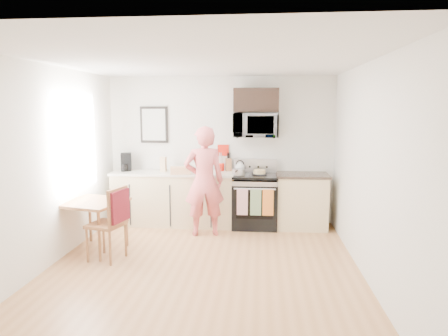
# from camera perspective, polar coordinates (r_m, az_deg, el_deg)

# --- Properties ---
(floor) EXTENTS (4.60, 4.60, 0.00)m
(floor) POSITION_cam_1_polar(r_m,az_deg,el_deg) (5.25, -3.12, -14.39)
(floor) COLOR #A26C3F
(floor) RESTS_ON ground
(back_wall) EXTENTS (4.00, 0.04, 2.60)m
(back_wall) POSITION_cam_1_polar(r_m,az_deg,el_deg) (7.16, -0.50, 2.57)
(back_wall) COLOR silver
(back_wall) RESTS_ON floor
(front_wall) EXTENTS (4.00, 0.04, 2.60)m
(front_wall) POSITION_cam_1_polar(r_m,az_deg,el_deg) (2.69, -10.62, -7.71)
(front_wall) COLOR silver
(front_wall) RESTS_ON floor
(left_wall) EXTENTS (0.04, 4.60, 2.60)m
(left_wall) POSITION_cam_1_polar(r_m,az_deg,el_deg) (5.55, -24.11, 0.08)
(left_wall) COLOR silver
(left_wall) RESTS_ON floor
(right_wall) EXTENTS (0.04, 4.60, 2.60)m
(right_wall) POSITION_cam_1_polar(r_m,az_deg,el_deg) (5.00, 20.04, -0.55)
(right_wall) COLOR silver
(right_wall) RESTS_ON floor
(ceiling) EXTENTS (4.00, 4.60, 0.04)m
(ceiling) POSITION_cam_1_polar(r_m,az_deg,el_deg) (4.87, -3.38, 15.07)
(ceiling) COLOR silver
(ceiling) RESTS_ON back_wall
(window) EXTENTS (0.06, 1.40, 1.50)m
(window) POSITION_cam_1_polar(r_m,az_deg,el_deg) (6.21, -20.35, 3.44)
(window) COLOR white
(window) RESTS_ON left_wall
(cabinet_left) EXTENTS (2.10, 0.60, 0.90)m
(cabinet_left) POSITION_cam_1_polar(r_m,az_deg,el_deg) (7.13, -7.17, -4.44)
(cabinet_left) COLOR #CDB783
(cabinet_left) RESTS_ON floor
(countertop_left) EXTENTS (2.14, 0.64, 0.04)m
(countertop_left) POSITION_cam_1_polar(r_m,az_deg,el_deg) (7.04, -7.24, -0.71)
(countertop_left) COLOR beige
(countertop_left) RESTS_ON cabinet_left
(cabinet_right) EXTENTS (0.84, 0.60, 0.90)m
(cabinet_right) POSITION_cam_1_polar(r_m,az_deg,el_deg) (7.00, 11.01, -4.78)
(cabinet_right) COLOR #CDB783
(cabinet_right) RESTS_ON floor
(countertop_right) EXTENTS (0.88, 0.64, 0.04)m
(countertop_right) POSITION_cam_1_polar(r_m,az_deg,el_deg) (6.91, 11.13, -0.98)
(countertop_right) COLOR black
(countertop_right) RESTS_ON cabinet_right
(range) EXTENTS (0.76, 0.70, 1.16)m
(range) POSITION_cam_1_polar(r_m,az_deg,el_deg) (6.95, 4.43, -4.87)
(range) COLOR black
(range) RESTS_ON floor
(microwave) EXTENTS (0.76, 0.51, 0.42)m
(microwave) POSITION_cam_1_polar(r_m,az_deg,el_deg) (6.87, 4.57, 6.14)
(microwave) COLOR #ACACB1
(microwave) RESTS_ON back_wall
(upper_cabinet) EXTENTS (0.76, 0.35, 0.40)m
(upper_cabinet) POSITION_cam_1_polar(r_m,az_deg,el_deg) (6.91, 4.62, 9.64)
(upper_cabinet) COLOR black
(upper_cabinet) RESTS_ON back_wall
(wall_art) EXTENTS (0.50, 0.04, 0.65)m
(wall_art) POSITION_cam_1_polar(r_m,az_deg,el_deg) (7.32, -9.97, 6.11)
(wall_art) COLOR black
(wall_art) RESTS_ON back_wall
(wall_trivet) EXTENTS (0.20, 0.02, 0.20)m
(wall_trivet) POSITION_cam_1_polar(r_m,az_deg,el_deg) (7.14, -0.12, 2.56)
(wall_trivet) COLOR red
(wall_trivet) RESTS_ON back_wall
(person) EXTENTS (0.73, 0.56, 1.77)m
(person) POSITION_cam_1_polar(r_m,az_deg,el_deg) (6.40, -2.86, -1.91)
(person) COLOR #CE383D
(person) RESTS_ON floor
(dining_table) EXTENTS (0.82, 0.82, 0.73)m
(dining_table) POSITION_cam_1_polar(r_m,az_deg,el_deg) (6.02, -18.16, -5.31)
(dining_table) COLOR brown
(dining_table) RESTS_ON floor
(chair) EXTENTS (0.55, 0.52, 1.01)m
(chair) POSITION_cam_1_polar(r_m,az_deg,el_deg) (5.55, -15.37, -6.35)
(chair) COLOR brown
(chair) RESTS_ON floor
(knife_block) EXTENTS (0.13, 0.16, 0.22)m
(knife_block) POSITION_cam_1_polar(r_m,az_deg,el_deg) (7.09, 0.64, 0.50)
(knife_block) COLOR brown
(knife_block) RESTS_ON countertop_left
(utensil_crock) EXTENTS (0.11, 0.11, 0.33)m
(utensil_crock) POSITION_cam_1_polar(r_m,az_deg,el_deg) (7.08, -0.41, 0.64)
(utensil_crock) COLOR red
(utensil_crock) RESTS_ON countertop_left
(fruit_bowl) EXTENTS (0.25, 0.25, 0.09)m
(fruit_bowl) POSITION_cam_1_polar(r_m,az_deg,el_deg) (7.07, -5.68, -0.19)
(fruit_bowl) COLOR silver
(fruit_bowl) RESTS_ON countertop_left
(milk_carton) EXTENTS (0.11, 0.11, 0.26)m
(milk_carton) POSITION_cam_1_polar(r_m,az_deg,el_deg) (7.07, -8.66, 0.52)
(milk_carton) COLOR tan
(milk_carton) RESTS_ON countertop_left
(coffee_maker) EXTENTS (0.23, 0.29, 0.31)m
(coffee_maker) POSITION_cam_1_polar(r_m,az_deg,el_deg) (7.31, -13.83, 0.77)
(coffee_maker) COLOR black
(coffee_maker) RESTS_ON countertop_left
(bread_bag) EXTENTS (0.36, 0.23, 0.12)m
(bread_bag) POSITION_cam_1_polar(r_m,az_deg,el_deg) (6.79, -6.24, -0.34)
(bread_bag) COLOR tan
(bread_bag) RESTS_ON countertop_left
(cake) EXTENTS (0.25, 0.25, 0.08)m
(cake) POSITION_cam_1_polar(r_m,az_deg,el_deg) (6.83, 5.07, -0.60)
(cake) COLOR black
(cake) RESTS_ON range
(kettle) EXTENTS (0.17, 0.17, 0.21)m
(kettle) POSITION_cam_1_polar(r_m,az_deg,el_deg) (7.07, 2.29, 0.16)
(kettle) COLOR silver
(kettle) RESTS_ON range
(pot) EXTENTS (0.21, 0.36, 0.11)m
(pot) POSITION_cam_1_polar(r_m,az_deg,el_deg) (6.73, 2.08, -0.57)
(pot) COLOR #ACACB1
(pot) RESTS_ON range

